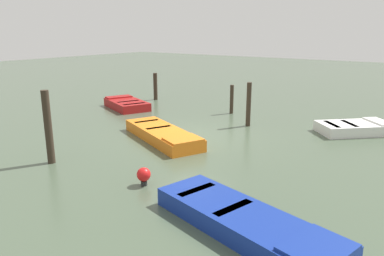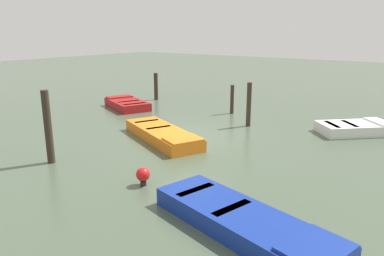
% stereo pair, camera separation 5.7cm
% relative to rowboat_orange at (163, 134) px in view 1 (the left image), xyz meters
% --- Properties ---
extents(ground_plane, '(80.00, 80.00, 0.00)m').
position_rel_rowboat_orange_xyz_m(ground_plane, '(0.64, 0.92, -0.22)').
color(ground_plane, '#475642').
extents(rowboat_orange, '(4.20, 2.80, 0.46)m').
position_rel_rowboat_orange_xyz_m(rowboat_orange, '(0.00, 0.00, 0.00)').
color(rowboat_orange, orange).
rests_on(rowboat_orange, ground_plane).
extents(rowboat_white, '(2.87, 2.83, 0.46)m').
position_rel_rowboat_orange_xyz_m(rowboat_white, '(5.42, 5.00, 0.00)').
color(rowboat_white, silver).
rests_on(rowboat_white, ground_plane).
extents(rowboat_blue, '(4.29, 2.26, 0.46)m').
position_rel_rowboat_orange_xyz_m(rowboat_blue, '(5.38, -3.88, -0.00)').
color(rowboat_blue, navy).
rests_on(rowboat_blue, ground_plane).
extents(rowboat_red, '(3.10, 2.41, 0.46)m').
position_rel_rowboat_orange_xyz_m(rowboat_red, '(-5.11, 3.24, 0.00)').
color(rowboat_red, maroon).
rests_on(rowboat_red, ground_plane).
extents(mooring_piling_near_right, '(0.17, 0.17, 1.36)m').
position_rel_rowboat_orange_xyz_m(mooring_piling_near_right, '(-0.18, 5.30, 0.47)').
color(mooring_piling_near_right, '#33281E').
rests_on(mooring_piling_near_right, ground_plane).
extents(mooring_piling_near_left, '(0.19, 0.19, 1.81)m').
position_rel_rowboat_orange_xyz_m(mooring_piling_near_left, '(1.57, 3.62, 0.69)').
color(mooring_piling_near_left, '#33281E').
rests_on(mooring_piling_near_left, ground_plane).
extents(mooring_piling_far_right, '(0.22, 0.22, 1.52)m').
position_rel_rowboat_orange_xyz_m(mooring_piling_far_right, '(-5.48, 5.91, 0.54)').
color(mooring_piling_far_right, '#33281E').
rests_on(mooring_piling_far_right, ground_plane).
extents(mooring_piling_center, '(0.22, 0.22, 2.20)m').
position_rel_rowboat_orange_xyz_m(mooring_piling_center, '(-1.19, -3.76, 0.88)').
color(mooring_piling_center, '#33281E').
rests_on(mooring_piling_center, ground_plane).
extents(marker_buoy, '(0.36, 0.36, 0.48)m').
position_rel_rowboat_orange_xyz_m(marker_buoy, '(2.21, -3.38, 0.07)').
color(marker_buoy, '#262626').
rests_on(marker_buoy, ground_plane).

